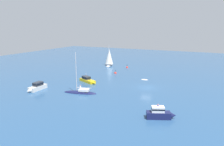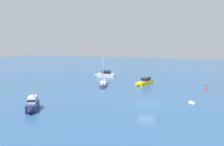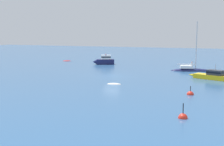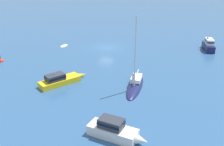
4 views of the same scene
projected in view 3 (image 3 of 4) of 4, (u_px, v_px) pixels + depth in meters
The scene contains 8 objects.
ground_plane at pixel (112, 76), 50.29m from camera, with size 160.00×160.00×0.00m, color #2D5684.
rib at pixel (114, 84), 42.89m from camera, with size 2.01×1.13×0.31m.
ketch at pixel (191, 70), 56.34m from camera, with size 7.53×3.39×9.31m.
rib_1 at pixel (67, 61), 73.89m from camera, with size 2.04×1.45×0.34m.
launch at pixel (104, 60), 66.97m from camera, with size 4.69×2.95×2.28m.
cabin_cruiser at pixel (211, 75), 47.13m from camera, with size 6.33×3.67×2.35m.
channel_buoy at pixel (190, 95), 36.03m from camera, with size 0.82×0.82×1.41m.
mooring_buoy at pixel (183, 118), 26.57m from camera, with size 0.82×0.82×1.70m.
Camera 3 is at (16.06, -47.06, 7.51)m, focal length 50.19 mm.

